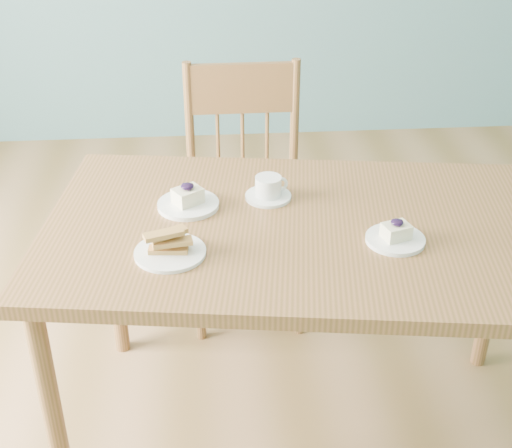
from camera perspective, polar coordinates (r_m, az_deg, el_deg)
name	(u,v)px	position (r m, az deg, el deg)	size (l,w,h in m)	color
room	(241,35)	(1.78, -1.21, 14.91)	(5.01, 5.01, 2.71)	#A1754B
dining_table	(305,248)	(2.07, 3.92, -1.92)	(1.59, 1.04, 0.80)	brown
dining_chair	(246,194)	(2.79, -0.84, 2.38)	(0.46, 0.44, 1.00)	brown
cheesecake_plate_near	(396,236)	(1.97, 11.11, -0.94)	(0.16, 0.16, 0.07)	white
cheesecake_plate_far	(188,201)	(2.11, -5.46, 1.86)	(0.18, 0.18, 0.08)	white
coffee_cup	(269,189)	(2.15, 1.02, 2.81)	(0.14, 0.14, 0.07)	white
biscotti_plate	(170,247)	(1.89, -6.92, -1.81)	(0.19, 0.19, 0.08)	white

